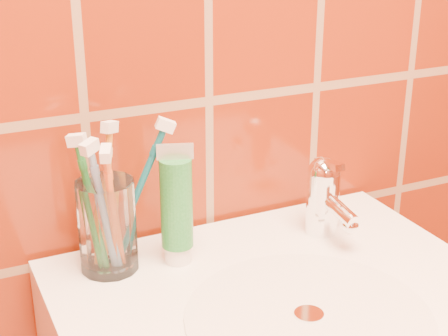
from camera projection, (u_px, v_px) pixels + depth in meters
glass_tumbler at (107, 226)px, 0.91m from camera, size 0.10×0.10×0.13m
toothpaste_tube at (177, 208)px, 0.92m from camera, size 0.05×0.04×0.17m
faucet at (325, 194)px, 1.00m from camera, size 0.05×0.11×0.12m
toothbrush_0 at (137, 195)px, 0.91m from camera, size 0.14×0.13×0.21m
toothbrush_1 at (103, 210)px, 0.88m from camera, size 0.09×0.08×0.21m
toothbrush_2 at (93, 206)px, 0.89m from camera, size 0.09×0.08×0.20m
toothbrush_3 at (112, 212)px, 0.88m from camera, size 0.08×0.12×0.21m
toothbrush_4 at (107, 196)px, 0.91m from camera, size 0.10×0.09×0.21m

